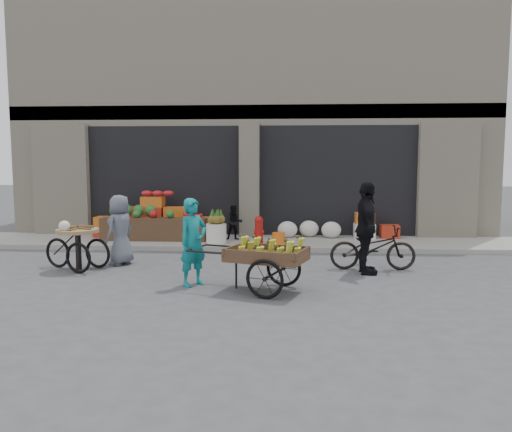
# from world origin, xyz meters

# --- Properties ---
(ground) EXTENTS (80.00, 80.00, 0.00)m
(ground) POSITION_xyz_m (0.00, 0.00, 0.00)
(ground) COLOR #424244
(ground) RESTS_ON ground
(sidewalk) EXTENTS (18.00, 2.20, 0.12)m
(sidewalk) POSITION_xyz_m (0.00, 4.10, 0.06)
(sidewalk) COLOR gray
(sidewalk) RESTS_ON ground
(building) EXTENTS (14.00, 6.45, 7.00)m
(building) POSITION_xyz_m (0.00, 8.03, 3.37)
(building) COLOR beige
(building) RESTS_ON ground
(fruit_display) EXTENTS (3.10, 1.12, 1.24)m
(fruit_display) POSITION_xyz_m (-2.48, 4.38, 0.67)
(fruit_display) COLOR #AF2C18
(fruit_display) RESTS_ON sidewalk
(pineapple_bin) EXTENTS (0.52, 0.52, 0.50)m
(pineapple_bin) POSITION_xyz_m (-0.75, 3.60, 0.37)
(pineapple_bin) COLOR silver
(pineapple_bin) RESTS_ON sidewalk
(fire_hydrant) EXTENTS (0.22, 0.22, 0.71)m
(fire_hydrant) POSITION_xyz_m (0.35, 3.55, 0.50)
(fire_hydrant) COLOR #A5140F
(fire_hydrant) RESTS_ON sidewalk
(orange_bucket) EXTENTS (0.32, 0.32, 0.30)m
(orange_bucket) POSITION_xyz_m (0.85, 3.50, 0.27)
(orange_bucket) COLOR orange
(orange_bucket) RESTS_ON sidewalk
(right_bay_goods) EXTENTS (3.35, 0.60, 0.70)m
(right_bay_goods) POSITION_xyz_m (2.61, 4.70, 0.41)
(right_bay_goods) COLOR silver
(right_bay_goods) RESTS_ON sidewalk
(seated_person) EXTENTS (0.51, 0.43, 0.93)m
(seated_person) POSITION_xyz_m (-0.35, 4.20, 0.58)
(seated_person) COLOR black
(seated_person) RESTS_ON sidewalk
(banana_cart) EXTENTS (2.34, 1.50, 0.91)m
(banana_cart) POSITION_xyz_m (0.69, -0.73, 0.66)
(banana_cart) COLOR brown
(banana_cart) RESTS_ON ground
(vendor_woman) EXTENTS (0.65, 0.67, 1.55)m
(vendor_woman) POSITION_xyz_m (-0.58, -0.40, 0.78)
(vendor_woman) COLOR #10787E
(vendor_woman) RESTS_ON ground
(tricycle_cart) EXTENTS (1.45, 1.07, 0.95)m
(tricycle_cart) POSITION_xyz_m (-3.17, 0.76, 0.57)
(tricycle_cart) COLOR #9E7F51
(tricycle_cart) RESTS_ON ground
(vendor_grey) EXTENTS (0.73, 0.86, 1.49)m
(vendor_grey) POSITION_xyz_m (-2.49, 1.34, 0.75)
(vendor_grey) COLOR slate
(vendor_grey) RESTS_ON ground
(bicycle) EXTENTS (1.72, 0.60, 0.90)m
(bicycle) POSITION_xyz_m (2.81, 1.15, 0.45)
(bicycle) COLOR black
(bicycle) RESTS_ON ground
(cyclist) EXTENTS (0.44, 1.06, 1.81)m
(cyclist) POSITION_xyz_m (2.61, 0.75, 0.91)
(cyclist) COLOR black
(cyclist) RESTS_ON ground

